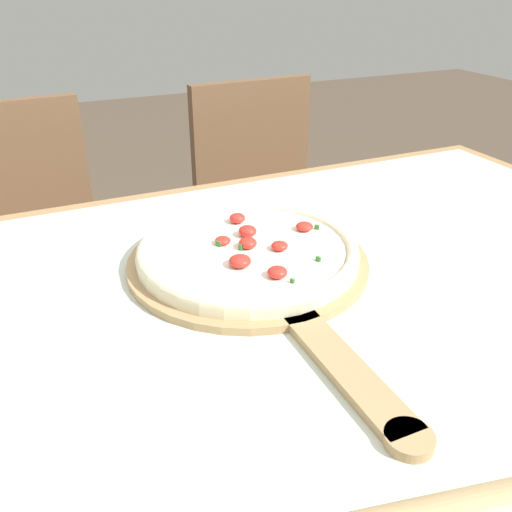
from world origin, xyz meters
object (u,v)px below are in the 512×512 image
object	(u,v)px
pizza_peel	(255,269)
chair_right	(264,210)
pizza	(248,250)
chair_left	(31,252)

from	to	relation	value
pizza_peel	chair_right	distance (m)	0.87
pizza	chair_right	world-z (taller)	chair_right
pizza_peel	pizza	world-z (taller)	pizza
pizza_peel	pizza	distance (m)	0.03
pizza	chair_left	bearing A→B (deg)	113.43
pizza_peel	chair_left	world-z (taller)	chair_left
chair_left	chair_right	distance (m)	0.67
chair_left	chair_right	xyz separation A→B (m)	(0.67, 0.00, 0.00)
pizza	chair_left	distance (m)	0.83
chair_left	chair_right	bearing A→B (deg)	-4.19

